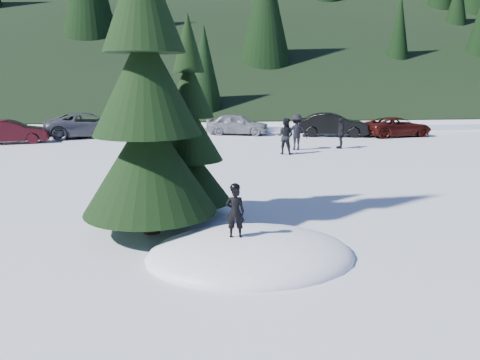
{
  "coord_description": "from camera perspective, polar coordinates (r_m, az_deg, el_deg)",
  "views": [
    {
      "loc": [
        -1.34,
        -9.32,
        3.74
      ],
      "look_at": [
        0.07,
        2.58,
        1.1
      ],
      "focal_mm": 35.0,
      "sensor_mm": 36.0,
      "label": 1
    }
  ],
  "objects": [
    {
      "name": "adult_2",
      "position": [
        24.7,
        6.9,
        5.82
      ],
      "size": [
        1.22,
        0.71,
        1.87
      ],
      "primitive_type": "imported",
      "rotation": [
        0.0,
        0.0,
        3.13
      ],
      "color": "black",
      "rests_on": "ground"
    },
    {
      "name": "car_6",
      "position": [
        31.9,
        18.59,
        6.17
      ],
      "size": [
        4.7,
        2.75,
        1.23
      ],
      "primitive_type": "imported",
      "rotation": [
        0.0,
        0.0,
        1.74
      ],
      "color": "#360D09",
      "rests_on": "ground"
    },
    {
      "name": "car_3",
      "position": [
        31.78,
        -8.94,
        6.77
      ],
      "size": [
        5.0,
        2.86,
        1.37
      ],
      "primitive_type": "imported",
      "rotation": [
        0.0,
        0.0,
        1.78
      ],
      "color": "black",
      "rests_on": "ground"
    },
    {
      "name": "adult_1",
      "position": [
        25.62,
        12.16,
        5.61
      ],
      "size": [
        0.56,
        1.01,
        1.64
      ],
      "primitive_type": "imported",
      "rotation": [
        0.0,
        0.0,
        4.53
      ],
      "color": "black",
      "rests_on": "ground"
    },
    {
      "name": "car_4",
      "position": [
        31.15,
        -0.31,
        6.84
      ],
      "size": [
        4.43,
        2.8,
        1.4
      ],
      "primitive_type": "imported",
      "rotation": [
        0.0,
        0.0,
        1.27
      ],
      "color": "gray",
      "rests_on": "ground"
    },
    {
      "name": "forest_hillside",
      "position": [
        63.94,
        -5.87,
        20.25
      ],
      "size": [
        200.0,
        60.0,
        25.0
      ],
      "primitive_type": null,
      "color": "black",
      "rests_on": "ground"
    },
    {
      "name": "ground",
      "position": [
        10.13,
        1.34,
        -9.24
      ],
      "size": [
        200.0,
        200.0,
        0.0
      ],
      "primitive_type": "plane",
      "color": "white",
      "rests_on": "ground"
    },
    {
      "name": "snow_mound",
      "position": [
        10.13,
        1.34,
        -9.24
      ],
      "size": [
        4.48,
        3.52,
        0.96
      ],
      "primitive_type": "ellipsoid",
      "color": "white",
      "rests_on": "ground"
    },
    {
      "name": "car_2",
      "position": [
        31.37,
        -17.85,
        6.41
      ],
      "size": [
        6.04,
        4.12,
        1.54
      ],
      "primitive_type": "imported",
      "rotation": [
        0.0,
        0.0,
        1.88
      ],
      "color": "#52535A",
      "rests_on": "ground"
    },
    {
      "name": "adult_0",
      "position": [
        23.26,
        5.55,
        5.34
      ],
      "size": [
        1.09,
        1.02,
        1.78
      ],
      "primitive_type": "imported",
      "rotation": [
        0.0,
        0.0,
        2.62
      ],
      "color": "black",
      "rests_on": "ground"
    },
    {
      "name": "car_5",
      "position": [
        30.91,
        11.24,
        6.63
      ],
      "size": [
        4.72,
        2.57,
        1.48
      ],
      "primitive_type": "imported",
      "rotation": [
        0.0,
        0.0,
        1.33
      ],
      "color": "black",
      "rests_on": "ground"
    },
    {
      "name": "spruce_short",
      "position": [
        12.63,
        -6.09,
        4.91
      ],
      "size": [
        2.2,
        2.2,
        5.37
      ],
      "color": "black",
      "rests_on": "ground"
    },
    {
      "name": "spruce_tall",
      "position": [
        11.16,
        -11.35,
        10.03
      ],
      "size": [
        3.2,
        3.2,
        8.6
      ],
      "color": "black",
      "rests_on": "ground"
    },
    {
      "name": "car_1",
      "position": [
        30.0,
        -26.15,
        5.3
      ],
      "size": [
        4.29,
        2.28,
        1.34
      ],
      "primitive_type": "imported",
      "rotation": [
        0.0,
        0.0,
        1.79
      ],
      "color": "#32090E",
      "rests_on": "ground"
    },
    {
      "name": "child_skier",
      "position": [
        9.67,
        -0.6,
        -3.93
      ],
      "size": [
        0.42,
        0.31,
        1.07
      ],
      "primitive_type": "imported",
      "rotation": [
        0.0,
        0.0,
        3.01
      ],
      "color": "black",
      "rests_on": "snow_mound"
    }
  ]
}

